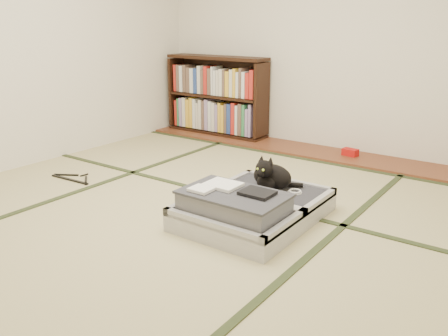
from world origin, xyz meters
The scene contains 9 objects.
floor centered at (0.00, 0.00, 0.00)m, with size 4.50×4.50×0.00m, color #C9C086.
wood_strip centered at (0.00, 2.00, 0.01)m, with size 4.00×0.50×0.02m, color brown.
red_item centered at (0.41, 2.03, 0.06)m, with size 0.15×0.09×0.07m, color #B0100E.
tatami_borders centered at (0.00, 0.49, 0.00)m, with size 4.00×4.50×0.01m.
bookcase centered at (-1.28, 2.07, 0.45)m, with size 1.27×0.29×0.92m.
suitcase centered at (0.45, 0.10, 0.11)m, with size 0.76×1.02×0.30m.
cat centered at (0.44, 0.39, 0.25)m, with size 0.34×0.34×0.27m.
cable_coil centered at (0.62, 0.42, 0.16)m, with size 0.11×0.11×0.03m.
hanger centered at (-1.29, -0.03, 0.01)m, with size 0.46×0.22×0.01m.
Camera 1 is at (2.04, -2.44, 1.32)m, focal length 38.00 mm.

